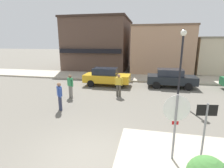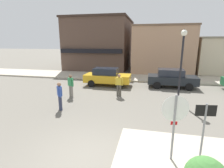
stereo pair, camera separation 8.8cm
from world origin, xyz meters
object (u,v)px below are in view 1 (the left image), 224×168
(lamp_post, at_px, (181,56))
(parked_car_second, at_px, (171,78))
(parked_car_nearest, at_px, (107,77))
(one_way_sign, at_px, (205,128))
(pedestrian_crossing_near, at_px, (60,95))
(pedestrian_crossing_far, at_px, (70,85))
(stop_sign, at_px, (176,119))
(pedestrian_kerb_side, at_px, (119,85))

(lamp_post, height_order, parked_car_second, lamp_post)
(parked_car_second, bearing_deg, parked_car_nearest, -174.47)
(one_way_sign, bearing_deg, pedestrian_crossing_near, 152.22)
(pedestrian_crossing_far, bearing_deg, stop_sign, -43.13)
(pedestrian_crossing_near, height_order, pedestrian_crossing_far, same)
(lamp_post, height_order, parked_car_nearest, lamp_post)
(one_way_sign, bearing_deg, pedestrian_kerb_side, 119.03)
(stop_sign, relative_size, pedestrian_crossing_far, 1.43)
(parked_car_second, xyz_separation_m, pedestrian_crossing_near, (-6.78, -6.64, 0.06))
(lamp_post, relative_size, parked_car_second, 1.13)
(pedestrian_crossing_near, bearing_deg, parked_car_nearest, 78.13)
(stop_sign, bearing_deg, pedestrian_kerb_side, 113.25)
(parked_car_second, bearing_deg, one_way_sign, -91.51)
(one_way_sign, bearing_deg, parked_car_nearest, 118.76)
(lamp_post, xyz_separation_m, parked_car_second, (0.02, 3.96, -2.15))
(parked_car_nearest, xyz_separation_m, pedestrian_crossing_near, (-1.28, -6.10, 0.06))
(parked_car_second, bearing_deg, stop_sign, -96.26)
(pedestrian_crossing_far, distance_m, pedestrian_kerb_side, 3.36)
(parked_car_nearest, relative_size, pedestrian_crossing_near, 2.49)
(stop_sign, height_order, one_way_sign, stop_sign)
(pedestrian_crossing_far, relative_size, pedestrian_kerb_side, 1.00)
(pedestrian_crossing_near, distance_m, pedestrian_kerb_side, 4.27)
(stop_sign, xyz_separation_m, lamp_post, (1.08, 6.10, 1.44))
(stop_sign, xyz_separation_m, parked_car_nearest, (-4.40, 9.52, -0.71))
(one_way_sign, bearing_deg, stop_sign, 178.77)
(parked_car_nearest, bearing_deg, lamp_post, -31.99)
(one_way_sign, distance_m, parked_car_nearest, 10.89)
(one_way_sign, xyz_separation_m, pedestrian_crossing_near, (-6.52, 3.43, -0.46))
(parked_car_nearest, bearing_deg, one_way_sign, -61.24)
(stop_sign, height_order, lamp_post, lamp_post)
(parked_car_nearest, bearing_deg, pedestrian_kerb_side, -61.86)
(pedestrian_kerb_side, bearing_deg, parked_car_nearest, 118.14)
(stop_sign, bearing_deg, parked_car_second, 83.74)
(stop_sign, bearing_deg, pedestrian_crossing_near, 148.98)
(lamp_post, distance_m, parked_car_second, 4.50)
(stop_sign, relative_size, one_way_sign, 1.10)
(pedestrian_crossing_far, xyz_separation_m, pedestrian_kerb_side, (3.23, 0.92, 0.00))
(lamp_post, bearing_deg, pedestrian_kerb_side, 172.54)
(one_way_sign, xyz_separation_m, pedestrian_kerb_side, (-3.68, 6.63, -0.46))
(parked_car_nearest, distance_m, pedestrian_crossing_far, 4.18)
(stop_sign, height_order, parked_car_second, stop_sign)
(one_way_sign, height_order, parked_car_nearest, one_way_sign)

